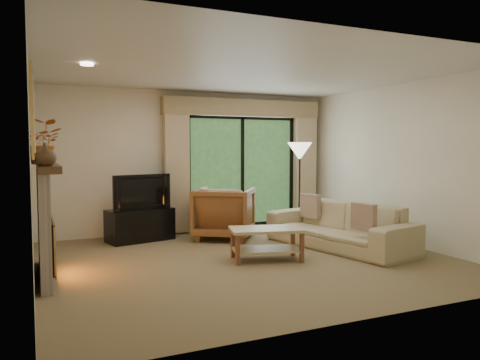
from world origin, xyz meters
name	(u,v)px	position (x,y,z in m)	size (l,w,h in m)	color
floor	(249,260)	(0.00, 0.00, 0.00)	(5.50, 5.50, 0.00)	olive
ceiling	(249,72)	(0.00, 0.00, 2.60)	(5.50, 5.50, 0.00)	silver
wall_back	(192,162)	(0.00, 2.50, 1.30)	(5.00, 5.00, 0.00)	beige
wall_front	(367,178)	(0.00, -2.50, 1.30)	(5.00, 5.00, 0.00)	beige
wall_left	(31,171)	(-2.75, 0.00, 1.30)	(5.00, 5.00, 0.00)	beige
wall_right	(402,164)	(2.75, 0.00, 1.30)	(5.00, 5.00, 0.00)	beige
fireplace	(44,221)	(-2.63, 0.20, 0.69)	(0.24, 1.70, 1.37)	gray
mirror	(33,115)	(-2.71, 0.20, 1.95)	(0.07, 1.45, 1.02)	gold
sliding_door	(242,172)	(1.00, 2.45, 1.10)	(2.26, 0.10, 2.16)	black
curtain_left	(176,168)	(-0.35, 2.34, 1.20)	(0.45, 0.18, 2.35)	tan
curtain_right	(304,166)	(2.35, 2.34, 1.20)	(0.45, 0.18, 2.35)	tan
cornice	(244,108)	(1.00, 2.36, 2.32)	(3.20, 0.24, 0.32)	#99835D
media_console	(140,225)	(-1.11, 1.95, 0.27)	(1.08, 0.49, 0.54)	black
tv	(140,192)	(-1.11, 1.95, 0.83)	(1.01, 0.13, 0.58)	black
armchair	(224,213)	(0.26, 1.56, 0.44)	(0.95, 0.98, 0.89)	brown
sofa	(339,226)	(1.61, 0.12, 0.35)	(2.40, 0.94, 0.70)	tan
pillow_near	(364,217)	(1.53, -0.57, 0.59)	(0.10, 0.39, 0.39)	brown
pillow_far	(310,206)	(1.53, 0.81, 0.59)	(0.10, 0.40, 0.40)	brown
coffee_table	(267,244)	(0.21, -0.13, 0.23)	(1.00, 0.55, 0.45)	tan
floor_lamp	(299,188)	(1.71, 1.47, 0.83)	(0.45, 0.45, 1.66)	white
vase	(45,155)	(-2.61, -0.45, 1.49)	(0.24, 0.24, 0.25)	#4B341E
branches	(43,142)	(-2.61, 0.16, 1.63)	(0.48, 0.41, 0.53)	#C06624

